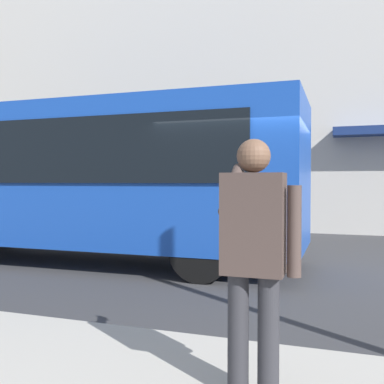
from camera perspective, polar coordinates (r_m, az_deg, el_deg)
name	(u,v)px	position (r m, az deg, el deg)	size (l,w,h in m)	color
ground_plane	(246,274)	(7.66, 6.99, -10.49)	(60.00, 60.00, 0.00)	#38383A
building_facade_far	(291,41)	(14.89, 12.78, 18.58)	(28.00, 1.55, 12.00)	beige
red_bus	(74,176)	(9.10, -15.10, 2.01)	(9.05, 2.54, 3.08)	#1947AD
pedestrian_photographer	(254,248)	(2.91, 8.09, -7.20)	(0.53, 0.52, 1.70)	#2D2D33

